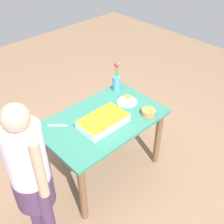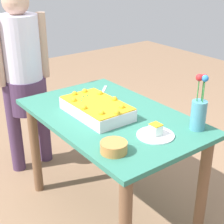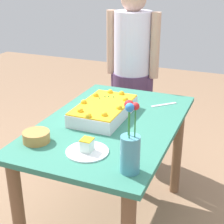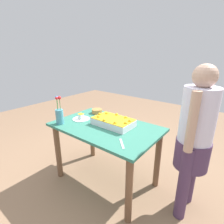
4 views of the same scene
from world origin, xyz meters
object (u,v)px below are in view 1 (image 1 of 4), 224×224
object	(u,v)px
serving_plate_with_slice	(127,101)
person_standing	(30,173)
sheet_cake	(103,121)
cake_knife	(58,125)
flower_vase	(116,81)
fruit_bowl	(148,112)

from	to	relation	value
serving_plate_with_slice	person_standing	size ratio (longest dim) A/B	0.14
sheet_cake	cake_knife	bearing A→B (deg)	138.37
flower_vase	person_standing	bearing A→B (deg)	-161.04
sheet_cake	fruit_bowl	world-z (taller)	sheet_cake
cake_knife	flower_vase	bearing A→B (deg)	49.63
cake_knife	person_standing	world-z (taller)	person_standing
sheet_cake	serving_plate_with_slice	size ratio (longest dim) A/B	2.17
cake_knife	fruit_bowl	bearing A→B (deg)	13.02
person_standing	cake_knife	bearing A→B (deg)	38.08
person_standing	sheet_cake	bearing A→B (deg)	7.83
cake_knife	person_standing	distance (m)	0.67
sheet_cake	person_standing	xyz separation A→B (m)	(-0.86, -0.12, 0.04)
flower_vase	cake_knife	bearing A→B (deg)	-175.85
cake_knife	person_standing	bearing A→B (deg)	-96.45
serving_plate_with_slice	person_standing	world-z (taller)	person_standing
sheet_cake	flower_vase	distance (m)	0.64
serving_plate_with_slice	fruit_bowl	size ratio (longest dim) A/B	1.51
serving_plate_with_slice	cake_knife	world-z (taller)	serving_plate_with_slice
serving_plate_with_slice	fruit_bowl	xyz separation A→B (m)	(0.00, -0.30, 0.01)
fruit_bowl	person_standing	bearing A→B (deg)	176.58
flower_vase	fruit_bowl	xyz separation A→B (m)	(-0.08, -0.55, -0.08)
sheet_cake	serving_plate_with_slice	bearing A→B (deg)	13.07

